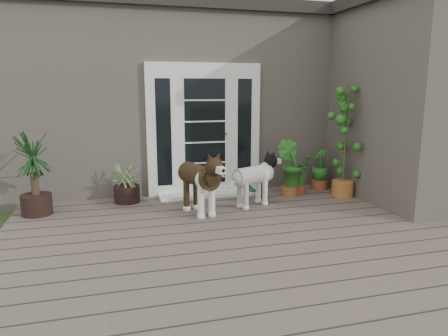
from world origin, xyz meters
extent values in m
cube|color=#6B5B4C|center=(0.00, 0.40, 0.06)|extent=(6.20, 4.60, 0.12)
cube|color=#665E54|center=(0.00, 4.65, 1.55)|extent=(7.40, 4.00, 3.10)
cube|color=#2D2826|center=(0.00, 4.65, 3.20)|extent=(7.60, 4.20, 0.20)
cube|color=#665E54|center=(2.90, 1.50, 1.55)|extent=(1.60, 2.40, 3.10)
cube|color=white|center=(-0.20, 2.60, 1.19)|extent=(1.90, 0.14, 2.15)
cube|color=white|center=(-0.20, 2.40, 0.14)|extent=(1.60, 0.40, 0.05)
imported|color=#28631C|center=(1.31, 2.14, 0.39)|extent=(0.60, 0.60, 0.55)
imported|color=#194E16|center=(1.10, 2.05, 0.46)|extent=(0.65, 0.65, 0.69)
imported|color=#16501C|center=(1.82, 2.35, 0.41)|extent=(0.40, 0.40, 0.58)
camera|label=1|loc=(-1.69, -4.01, 1.86)|focal=32.84mm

